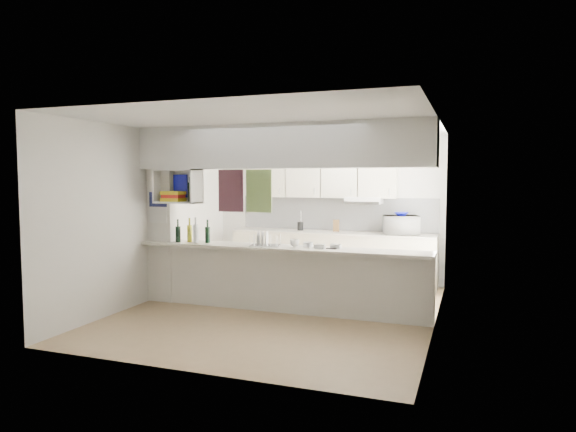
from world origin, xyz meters
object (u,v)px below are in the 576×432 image
at_px(dish_rack, 265,240).
at_px(bowl, 401,214).
at_px(microwave, 401,225).
at_px(wine_bottles, 193,233).

bearing_deg(dish_rack, bowl, 40.41).
height_order(microwave, wine_bottles, wine_bottles).
height_order(microwave, dish_rack, microwave).
bearing_deg(wine_bottles, bowl, 37.43).
bearing_deg(wine_bottles, dish_rack, -0.06).
distance_m(microwave, dish_rack, 2.66).
xyz_separation_m(dish_rack, wine_bottles, (-1.15, 0.00, 0.05)).
relative_size(bowl, wine_bottles, 0.45).
distance_m(microwave, wine_bottles, 3.47).
bearing_deg(microwave, bowl, 83.45).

